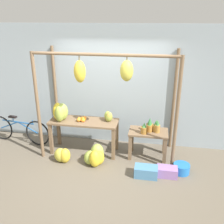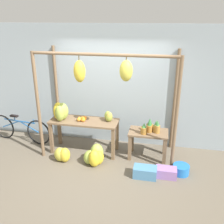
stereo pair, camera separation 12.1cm
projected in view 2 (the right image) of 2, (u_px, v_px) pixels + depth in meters
The scene contains 15 objects.
ground_plane at pixel (100, 172), 5.04m from camera, with size 20.00×20.00×0.00m, color #665B4C.
shop_wall_back at pixel (114, 86), 5.84m from camera, with size 8.00×0.08×2.80m.
stall_awning at pixel (106, 86), 5.00m from camera, with size 2.88×1.11×2.31m.
display_table_main at pixel (84, 126), 5.60m from camera, with size 1.52×0.57×0.77m.
display_table_side at pixel (148, 138), 5.41m from camera, with size 0.84×0.51×0.62m.
banana_pile_on_table at pixel (60, 112), 5.54m from camera, with size 0.41×0.43×0.40m.
orange_pile at pixel (82, 119), 5.53m from camera, with size 0.20×0.20×0.09m.
pineapple_cluster at pixel (151, 127), 5.30m from camera, with size 0.40×0.29×0.30m.
banana_pile_ground_left at pixel (62, 155), 5.36m from camera, with size 0.44×0.34×0.33m.
banana_pile_ground_right at pixel (95, 156), 5.26m from camera, with size 0.52×0.54×0.42m.
fruit_crate_white at pixel (145, 172), 4.85m from camera, with size 0.45×0.26×0.21m.
blue_bucket at pixel (181, 169), 4.95m from camera, with size 0.32×0.32×0.19m.
parked_bicycle at pixel (20, 129), 6.16m from camera, with size 1.67×0.25×0.69m.
papaya_pile at pixel (109, 117), 5.48m from camera, with size 0.24×0.26×0.22m.
fruit_crate_purple at pixel (166, 172), 4.85m from camera, with size 0.40×0.24×0.19m.
Camera 2 is at (1.09, -4.13, 2.95)m, focal length 40.00 mm.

